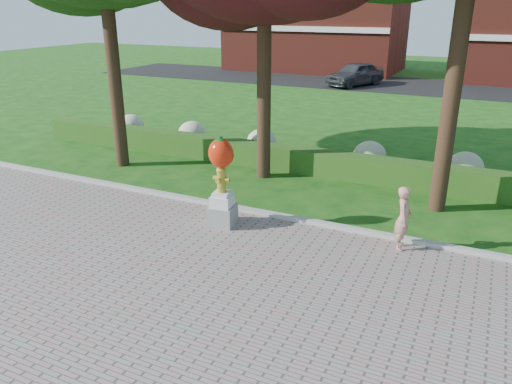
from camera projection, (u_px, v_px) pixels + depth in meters
ground at (231, 272)px, 10.57m from camera, size 100.00×100.00×0.00m
curb at (285, 217)px, 13.08m from camera, size 40.00×0.18×0.15m
lawn_hedge at (332, 164)px, 16.34m from camera, size 24.00×0.70×0.80m
hydrangea_row at (357, 154)px, 16.90m from camera, size 20.10×1.10×0.99m
street at (424, 86)px, 34.21m from camera, size 50.00×8.00×0.02m
building_left at (316, 27)px, 42.06m from camera, size 14.00×8.00×7.00m
hydrant_sculpture at (222, 179)px, 12.33m from camera, size 0.70×0.70×2.31m
woman at (403, 218)px, 11.26m from camera, size 0.41×0.58×1.50m
parked_car at (355, 74)px, 34.24m from camera, size 3.63×5.01×1.59m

